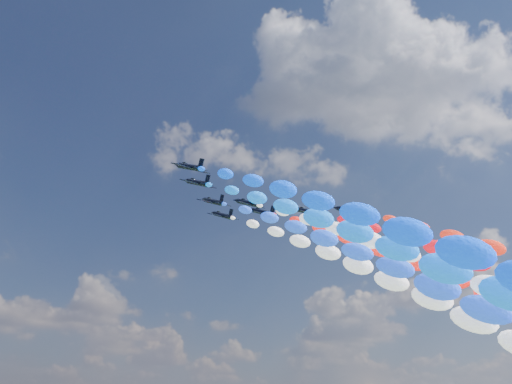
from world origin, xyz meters
TOP-DOWN VIEW (x-y plane):
  - jet_0 at (-26.06, -5.07)m, footprint 9.51×12.50m
  - trail_0 at (-26.06, -66.56)m, footprint 6.19×119.77m
  - jet_1 at (-18.89, 2.49)m, footprint 8.92×12.07m
  - trail_1 at (-18.89, -58.99)m, footprint 6.19×119.77m
  - jet_2 at (-7.52, 12.18)m, footprint 9.59×12.55m
  - trail_2 at (-7.52, -49.31)m, footprint 6.19×119.77m
  - jet_3 at (0.27, 7.57)m, footprint 9.60×12.56m
  - trail_3 at (0.27, -53.92)m, footprint 6.19×119.77m
  - jet_4 at (1.67, 20.77)m, footprint 9.37×12.40m
  - trail_4 at (1.67, -40.72)m, footprint 6.19×119.77m
  - jet_5 at (8.32, 11.56)m, footprint 9.06×12.18m
  - trail_5 at (8.32, -49.93)m, footprint 6.19×119.77m
  - jet_6 at (17.21, 3.46)m, footprint 9.56×12.54m
  - jet_7 at (25.55, -4.20)m, footprint 9.56×12.53m

SIDE VIEW (x-z plane):
  - trail_0 at x=-26.06m, z-range 32.94..98.09m
  - trail_1 at x=-18.89m, z-range 32.94..98.09m
  - trail_2 at x=-7.52m, z-range 32.94..98.09m
  - trail_3 at x=0.27m, z-range 32.94..98.09m
  - trail_4 at x=1.67m, z-range 32.94..98.09m
  - trail_5 at x=8.32m, z-range 32.94..98.09m
  - jet_0 at x=-26.06m, z-range 93.45..100.14m
  - jet_1 at x=-18.89m, z-range 93.45..100.14m
  - jet_2 at x=-7.52m, z-range 93.45..100.14m
  - jet_3 at x=0.27m, z-range 93.45..100.14m
  - jet_4 at x=1.67m, z-range 93.45..100.14m
  - jet_5 at x=8.32m, z-range 93.45..100.14m
  - jet_6 at x=17.21m, z-range 93.45..100.14m
  - jet_7 at x=25.55m, z-range 93.45..100.14m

